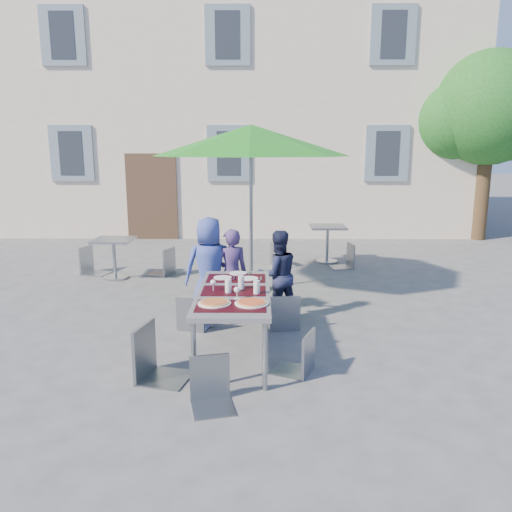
{
  "coord_description": "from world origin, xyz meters",
  "views": [
    {
      "loc": [
        0.81,
        -5.41,
        2.28
      ],
      "look_at": [
        0.75,
        0.82,
        0.96
      ],
      "focal_mm": 35.0,
      "sensor_mm": 36.0,
      "label": 1
    }
  ],
  "objects_px": {
    "patio_umbrella": "(251,141)",
    "bg_chair_r_1": "(347,241)",
    "chair_0": "(192,293)",
    "child_2": "(278,275)",
    "pizza_near_right": "(251,303)",
    "cafe_table_0": "(114,252)",
    "bg_chair_l_0": "(90,243)",
    "pizza_near_left": "(214,302)",
    "bg_chair_r_0": "(164,245)",
    "chair_1": "(237,277)",
    "chair_5": "(211,354)",
    "chair_2": "(284,290)",
    "chair_3": "(153,319)",
    "bg_chair_l_1": "(279,241)",
    "child_0": "(210,268)",
    "cafe_table_1": "(327,237)",
    "chair_4": "(300,328)",
    "dining_table": "(234,296)",
    "child_1": "(231,274)"
  },
  "relations": [
    {
      "from": "pizza_near_left",
      "to": "chair_0",
      "type": "xyz_separation_m",
      "value": [
        -0.41,
        1.3,
        -0.28
      ]
    },
    {
      "from": "child_0",
      "to": "child_1",
      "type": "relative_size",
      "value": 1.13
    },
    {
      "from": "pizza_near_right",
      "to": "cafe_table_0",
      "type": "height_order",
      "value": "pizza_near_right"
    },
    {
      "from": "dining_table",
      "to": "bg_chair_r_0",
      "type": "distance_m",
      "value": 4.0
    },
    {
      "from": "pizza_near_right",
      "to": "cafe_table_1",
      "type": "height_order",
      "value": "pizza_near_right"
    },
    {
      "from": "child_1",
      "to": "chair_2",
      "type": "height_order",
      "value": "child_1"
    },
    {
      "from": "chair_1",
      "to": "bg_chair_r_1",
      "type": "bearing_deg",
      "value": 57.63
    },
    {
      "from": "chair_1",
      "to": "cafe_table_0",
      "type": "distance_m",
      "value": 3.23
    },
    {
      "from": "pizza_near_right",
      "to": "child_0",
      "type": "height_order",
      "value": "child_0"
    },
    {
      "from": "child_0",
      "to": "child_1",
      "type": "xyz_separation_m",
      "value": [
        0.3,
        0.0,
        -0.08
      ]
    },
    {
      "from": "chair_2",
      "to": "cafe_table_1",
      "type": "bearing_deg",
      "value": 74.75
    },
    {
      "from": "child_0",
      "to": "child_2",
      "type": "xyz_separation_m",
      "value": [
        0.93,
        -0.04,
        -0.09
      ]
    },
    {
      "from": "bg_chair_l_0",
      "to": "child_1",
      "type": "bearing_deg",
      "value": -41.59
    },
    {
      "from": "chair_5",
      "to": "bg_chair_r_0",
      "type": "distance_m",
      "value": 5.03
    },
    {
      "from": "child_0",
      "to": "chair_2",
      "type": "distance_m",
      "value": 1.12
    },
    {
      "from": "chair_2",
      "to": "chair_5",
      "type": "xyz_separation_m",
      "value": [
        -0.75,
        -1.98,
        -0.03
      ]
    },
    {
      "from": "chair_0",
      "to": "bg_chair_l_0",
      "type": "height_order",
      "value": "bg_chair_l_0"
    },
    {
      "from": "chair_2",
      "to": "chair_4",
      "type": "relative_size",
      "value": 1.04
    },
    {
      "from": "child_2",
      "to": "chair_0",
      "type": "height_order",
      "value": "child_2"
    },
    {
      "from": "chair_4",
      "to": "chair_2",
      "type": "bearing_deg",
      "value": 94.7
    },
    {
      "from": "chair_2",
      "to": "chair_3",
      "type": "height_order",
      "value": "chair_3"
    },
    {
      "from": "pizza_near_left",
      "to": "bg_chair_r_0",
      "type": "bearing_deg",
      "value": 107.44
    },
    {
      "from": "chair_2",
      "to": "pizza_near_left",
      "type": "bearing_deg",
      "value": -120.06
    },
    {
      "from": "child_0",
      "to": "bg_chair_l_0",
      "type": "bearing_deg",
      "value": -53.94
    },
    {
      "from": "pizza_near_right",
      "to": "chair_0",
      "type": "bearing_deg",
      "value": 121.08
    },
    {
      "from": "chair_0",
      "to": "bg_chair_l_0",
      "type": "relative_size",
      "value": 0.86
    },
    {
      "from": "bg_chair_r_0",
      "to": "bg_chair_l_0",
      "type": "bearing_deg",
      "value": 177.07
    },
    {
      "from": "chair_3",
      "to": "bg_chair_r_1",
      "type": "bearing_deg",
      "value": 60.72
    },
    {
      "from": "chair_0",
      "to": "bg_chair_r_0",
      "type": "xyz_separation_m",
      "value": [
        -0.91,
        2.9,
        0.07
      ]
    },
    {
      "from": "patio_umbrella",
      "to": "bg_chair_r_1",
      "type": "bearing_deg",
      "value": 41.72
    },
    {
      "from": "chair_3",
      "to": "patio_umbrella",
      "type": "height_order",
      "value": "patio_umbrella"
    },
    {
      "from": "chair_1",
      "to": "bg_chair_r_0",
      "type": "bearing_deg",
      "value": 120.12
    },
    {
      "from": "dining_table",
      "to": "cafe_table_0",
      "type": "bearing_deg",
      "value": 124.37
    },
    {
      "from": "chair_0",
      "to": "patio_umbrella",
      "type": "height_order",
      "value": "patio_umbrella"
    },
    {
      "from": "chair_0",
      "to": "child_2",
      "type": "bearing_deg",
      "value": 22.68
    },
    {
      "from": "bg_chair_r_1",
      "to": "child_0",
      "type": "bearing_deg",
      "value": -128.41
    },
    {
      "from": "chair_4",
      "to": "bg_chair_r_0",
      "type": "distance_m",
      "value": 4.73
    },
    {
      "from": "chair_3",
      "to": "chair_4",
      "type": "xyz_separation_m",
      "value": [
        1.48,
        0.13,
        -0.13
      ]
    },
    {
      "from": "chair_0",
      "to": "bg_chair_l_0",
      "type": "xyz_separation_m",
      "value": [
        -2.31,
        2.98,
        0.09
      ]
    },
    {
      "from": "chair_1",
      "to": "chair_4",
      "type": "distance_m",
      "value": 1.79
    },
    {
      "from": "chair_1",
      "to": "pizza_near_right",
      "type": "bearing_deg",
      "value": -82.45
    },
    {
      "from": "chair_2",
      "to": "patio_umbrella",
      "type": "xyz_separation_m",
      "value": [
        -0.45,
        1.84,
        1.9
      ]
    },
    {
      "from": "dining_table",
      "to": "child_0",
      "type": "bearing_deg",
      "value": 106.99
    },
    {
      "from": "cafe_table_0",
      "to": "bg_chair_l_1",
      "type": "height_order",
      "value": "bg_chair_l_1"
    },
    {
      "from": "chair_3",
      "to": "bg_chair_l_1",
      "type": "relative_size",
      "value": 1.18
    },
    {
      "from": "cafe_table_1",
      "to": "bg_chair_r_1",
      "type": "xyz_separation_m",
      "value": [
        0.31,
        -0.46,
        0.01
      ]
    },
    {
      "from": "dining_table",
      "to": "child_1",
      "type": "xyz_separation_m",
      "value": [
        -0.1,
        1.31,
        -0.07
      ]
    },
    {
      "from": "child_1",
      "to": "chair_4",
      "type": "height_order",
      "value": "child_1"
    },
    {
      "from": "bg_chair_l_0",
      "to": "chair_5",
      "type": "bearing_deg",
      "value": -60.92
    },
    {
      "from": "pizza_near_right",
      "to": "dining_table",
      "type": "bearing_deg",
      "value": 112.68
    }
  ]
}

